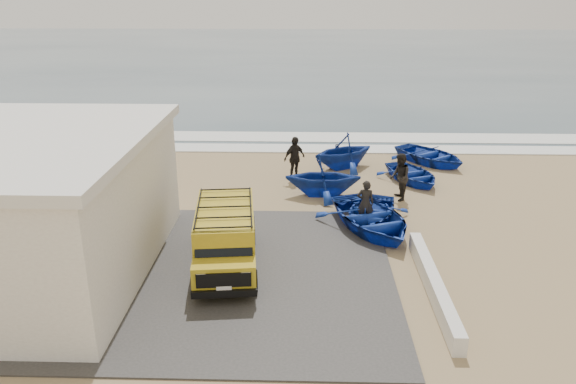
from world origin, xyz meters
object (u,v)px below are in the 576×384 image
object	(u,v)px
boat_mid_right	(412,174)
boat_mid_left	(323,177)
parapet	(433,285)
van	(225,236)
boat_near_left	(371,218)
fisherman_front	(365,203)
fisherman_middle	(400,177)
fisherman_back	(295,158)
boat_far_right	(430,155)
building	(10,206)
boat_near_right	(370,212)
boat_far_left	(343,151)

from	to	relation	value
boat_mid_right	boat_mid_left	bearing A→B (deg)	-177.48
parapet	van	bearing A→B (deg)	166.66
boat_near_left	boat_mid_left	world-z (taller)	boat_mid_left
parapet	boat_mid_right	distance (m)	9.85
boat_mid_left	fisherman_front	bearing A→B (deg)	-154.81
fisherman_front	fisherman_middle	world-z (taller)	fisherman_middle
parapet	fisherman_front	xyz separation A→B (m)	(-1.49, 4.89, 0.59)
boat_mid_right	fisherman_back	size ratio (longest dim) A/B	1.71
boat_mid_right	boat_far_right	bearing A→B (deg)	42.03
boat_far_right	parapet	bearing A→B (deg)	-138.70
boat_near_left	boat_mid_left	bearing A→B (deg)	93.89
building	boat_mid_left	world-z (taller)	building
van	fisherman_middle	world-z (taller)	van
parapet	boat_near_left	distance (m)	4.61
building	boat_far_right	xyz separation A→B (m)	(15.01, 11.65, -1.76)
boat_mid_left	fisherman_middle	xyz separation A→B (m)	(3.11, -0.39, 0.15)
boat_near_right	fisherman_front	distance (m)	0.64
boat_near_right	boat_mid_right	size ratio (longest dim) A/B	1.03
boat_far_left	fisherman_front	distance (m)	6.88
fisherman_back	building	bearing A→B (deg)	-173.91
van	fisherman_middle	bearing A→B (deg)	37.44
fisherman_front	fisherman_middle	xyz separation A→B (m)	(1.66, 2.64, 0.12)
parapet	boat_far_right	xyz separation A→B (m)	(2.51, 12.65, 0.13)
building	fisherman_back	distance (m)	12.32
boat_far_left	boat_mid_left	bearing A→B (deg)	-48.78
boat_mid_right	parapet	bearing A→B (deg)	-118.58
boat_far_right	building	bearing A→B (deg)	-179.66
boat_near_left	van	bearing A→B (deg)	-169.70
fisherman_back	boat_mid_left	bearing A→B (deg)	-100.73
boat_mid_left	boat_far_left	xyz separation A→B (m)	(1.08, 3.83, 0.03)
building	parapet	bearing A→B (deg)	-4.58
building	parapet	xyz separation A→B (m)	(12.50, -1.00, -1.89)
fisherman_front	fisherman_back	world-z (taller)	fisherman_back
parapet	boat_near_left	xyz separation A→B (m)	(-1.32, 4.41, 0.19)
boat_far_left	fisherman_back	xyz separation A→B (m)	(-2.32, -1.73, 0.14)
building	fisherman_middle	xyz separation A→B (m)	(12.66, 6.53, -1.19)
boat_mid_right	boat_far_left	size ratio (longest dim) A/B	1.04
parapet	boat_near_left	world-z (taller)	boat_near_left
parapet	boat_mid_left	world-z (taller)	boat_mid_left
van	fisherman_middle	distance (m)	8.77
fisherman_back	parapet	bearing A→B (deg)	-108.58
boat_near_right	boat_near_left	bearing A→B (deg)	-74.81
parapet	fisherman_back	distance (m)	10.88
van	boat_mid_left	world-z (taller)	van
parapet	boat_near_right	size ratio (longest dim) A/B	1.73
boat_mid_right	fisherman_front	xyz separation A→B (m)	(-2.61, -4.90, 0.51)
fisherman_front	fisherman_back	xyz separation A→B (m)	(-2.69, 5.13, 0.13)
boat_far_left	fisherman_back	bearing A→B (deg)	-86.17
boat_near_right	fisherman_back	size ratio (longest dim) A/B	1.75
boat_mid_left	van	bearing A→B (deg)	153.11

